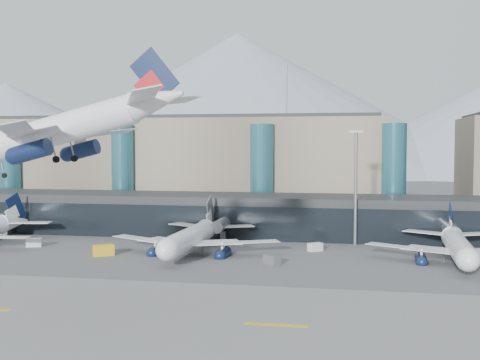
# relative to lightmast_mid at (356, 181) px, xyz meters

# --- Properties ---
(ground) EXTENTS (900.00, 900.00, 0.00)m
(ground) POSITION_rel_lightmast_mid_xyz_m (-30.00, -48.00, -14.42)
(ground) COLOR #515154
(ground) RESTS_ON ground
(runway_strip) EXTENTS (400.00, 40.00, 0.04)m
(runway_strip) POSITION_rel_lightmast_mid_xyz_m (-30.00, -63.00, -14.40)
(runway_strip) COLOR slate
(runway_strip) RESTS_ON ground
(runway_markings) EXTENTS (128.00, 1.00, 0.02)m
(runway_markings) POSITION_rel_lightmast_mid_xyz_m (-30.00, -63.00, -14.37)
(runway_markings) COLOR gold
(runway_markings) RESTS_ON ground
(concourse) EXTENTS (170.00, 27.00, 10.00)m
(concourse) POSITION_rel_lightmast_mid_xyz_m (-30.02, 9.73, -9.45)
(concourse) COLOR black
(concourse) RESTS_ON ground
(terminal_main) EXTENTS (130.00, 30.00, 31.00)m
(terminal_main) POSITION_rel_lightmast_mid_xyz_m (-55.00, 42.00, 1.03)
(terminal_main) COLOR gray
(terminal_main) RESTS_ON ground
(teal_towers) EXTENTS (116.40, 19.40, 46.00)m
(teal_towers) POSITION_rel_lightmast_mid_xyz_m (-44.99, 26.01, -0.41)
(teal_towers) COLOR #2A6375
(teal_towers) RESTS_ON ground
(mountain_ridge) EXTENTS (910.00, 400.00, 110.00)m
(mountain_ridge) POSITION_rel_lightmast_mid_xyz_m (-14.03, 332.00, 31.33)
(mountain_ridge) COLOR gray
(mountain_ridge) RESTS_ON ground
(lightmast_mid) EXTENTS (3.00, 1.20, 25.60)m
(lightmast_mid) POSITION_rel_lightmast_mid_xyz_m (0.00, 0.00, 0.00)
(lightmast_mid) COLOR slate
(lightmast_mid) RESTS_ON ground
(hero_jet) EXTENTS (34.45, 35.39, 11.40)m
(hero_jet) POSITION_rel_lightmast_mid_xyz_m (-37.15, -61.70, 11.26)
(hero_jet) COLOR white
(hero_jet) RESTS_ON ground
(jet_parked_mid) EXTENTS (37.88, 36.75, 12.20)m
(jet_parked_mid) POSITION_rel_lightmast_mid_xyz_m (-33.07, -15.46, -9.80)
(jet_parked_mid) COLOR white
(jet_parked_mid) RESTS_ON ground
(jet_parked_right) EXTENTS (36.00, 35.17, 11.60)m
(jet_parked_right) POSITION_rel_lightmast_mid_xyz_m (19.06, -15.54, -10.03)
(jet_parked_right) COLOR white
(jet_parked_right) RESTS_ON ground
(veh_a) EXTENTS (3.64, 2.83, 1.81)m
(veh_a) POSITION_rel_lightmast_mid_xyz_m (-69.45, -15.35, -13.52)
(veh_a) COLOR silver
(veh_a) RESTS_ON ground
(veh_b) EXTENTS (1.94, 2.87, 1.57)m
(veh_b) POSITION_rel_lightmast_mid_xyz_m (-40.01, -5.31, -13.63)
(veh_b) COLOR gold
(veh_b) RESTS_ON ground
(veh_c) EXTENTS (3.55, 3.48, 1.81)m
(veh_c) POSITION_rel_lightmast_mid_xyz_m (-15.45, -25.44, -13.51)
(veh_c) COLOR #4F4E53
(veh_c) RESTS_ON ground
(veh_d) EXTENTS (3.33, 3.17, 1.71)m
(veh_d) POSITION_rel_lightmast_mid_xyz_m (-8.31, -9.65, -13.56)
(veh_d) COLOR silver
(veh_d) RESTS_ON ground
(veh_h) EXTENTS (4.42, 4.00, 2.18)m
(veh_h) POSITION_rel_lightmast_mid_xyz_m (-50.04, -22.67, -13.33)
(veh_h) COLOR gold
(veh_h) RESTS_ON ground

